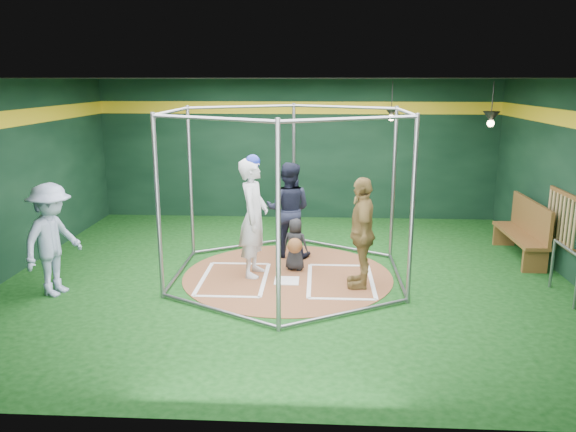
# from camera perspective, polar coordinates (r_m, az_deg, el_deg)

# --- Properties ---
(room_shell) EXTENTS (10.10, 9.10, 3.53)m
(room_shell) POSITION_cam_1_polar(r_m,az_deg,el_deg) (9.84, -0.03, 3.58)
(room_shell) COLOR #0B330D
(room_shell) RESTS_ON ground
(clay_disc) EXTENTS (3.80, 3.80, 0.01)m
(clay_disc) POSITION_cam_1_polar(r_m,az_deg,el_deg) (10.28, -0.03, -6.07)
(clay_disc) COLOR brown
(clay_disc) RESTS_ON ground
(home_plate) EXTENTS (0.43, 0.43, 0.01)m
(home_plate) POSITION_cam_1_polar(r_m,az_deg,el_deg) (10.00, -0.13, -6.58)
(home_plate) COLOR white
(home_plate) RESTS_ON clay_disc
(batter_box_left) EXTENTS (1.17, 1.77, 0.01)m
(batter_box_left) POSITION_cam_1_polar(r_m,az_deg,el_deg) (10.14, -5.51, -6.36)
(batter_box_left) COLOR white
(batter_box_left) RESTS_ON clay_disc
(batter_box_right) EXTENTS (1.17, 1.77, 0.01)m
(batter_box_right) POSITION_cam_1_polar(r_m,az_deg,el_deg) (10.04, 5.35, -6.56)
(batter_box_right) COLOR white
(batter_box_right) RESTS_ON clay_disc
(batting_cage) EXTENTS (4.05, 4.67, 3.00)m
(batting_cage) POSITION_cam_1_polar(r_m,az_deg,el_deg) (9.88, -0.03, 2.12)
(batting_cage) COLOR gray
(batting_cage) RESTS_ON ground
(bat_rack) EXTENTS (0.07, 1.25, 0.98)m
(bat_rack) POSITION_cam_1_polar(r_m,az_deg,el_deg) (11.24, 26.04, -0.22)
(bat_rack) COLOR brown
(bat_rack) RESTS_ON room_shell
(pendant_lamp_near) EXTENTS (0.34, 0.34, 0.90)m
(pendant_lamp_near) POSITION_cam_1_polar(r_m,az_deg,el_deg) (13.38, 10.46, 10.30)
(pendant_lamp_near) COLOR black
(pendant_lamp_near) RESTS_ON room_shell
(pendant_lamp_far) EXTENTS (0.34, 0.34, 0.90)m
(pendant_lamp_far) POSITION_cam_1_polar(r_m,az_deg,el_deg) (12.18, 19.94, 9.41)
(pendant_lamp_far) COLOR black
(pendant_lamp_far) RESTS_ON room_shell
(batter_figure) EXTENTS (0.60, 0.83, 2.20)m
(batter_figure) POSITION_cam_1_polar(r_m,az_deg,el_deg) (10.03, -3.52, -0.07)
(batter_figure) COLOR silver
(batter_figure) RESTS_ON clay_disc
(visitor_leopard) EXTENTS (0.49, 1.13, 1.91)m
(visitor_leopard) POSITION_cam_1_polar(r_m,az_deg,el_deg) (9.57, 7.50, -1.67)
(visitor_leopard) COLOR #A58746
(visitor_leopard) RESTS_ON clay_disc
(catcher_figure) EXTENTS (0.55, 0.61, 0.98)m
(catcher_figure) POSITION_cam_1_polar(r_m,az_deg,el_deg) (10.41, 0.74, -2.91)
(catcher_figure) COLOR black
(catcher_figure) RESTS_ON clay_disc
(umpire) EXTENTS (1.03, 0.86, 1.90)m
(umpire) POSITION_cam_1_polar(r_m,az_deg,el_deg) (11.15, 0.03, 0.64)
(umpire) COLOR black
(umpire) RESTS_ON clay_disc
(bystander_blue) EXTENTS (1.00, 1.35, 1.87)m
(bystander_blue) POSITION_cam_1_polar(r_m,az_deg,el_deg) (9.95, -22.83, -2.24)
(bystander_blue) COLOR #9AAACC
(bystander_blue) RESTS_ON ground
(dugout_bench) EXTENTS (0.47, 2.01, 1.17)m
(dugout_bench) POSITION_cam_1_polar(r_m,az_deg,el_deg) (12.08, 22.92, -1.22)
(dugout_bench) COLOR brown
(dugout_bench) RESTS_ON ground
(steel_railing) EXTENTS (0.05, 1.00, 0.87)m
(steel_railing) POSITION_cam_1_polar(r_m,az_deg,el_deg) (10.16, 26.33, -4.40)
(steel_railing) COLOR gray
(steel_railing) RESTS_ON ground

